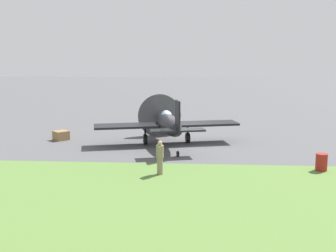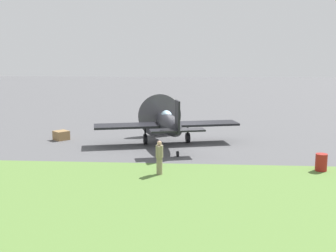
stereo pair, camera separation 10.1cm
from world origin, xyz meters
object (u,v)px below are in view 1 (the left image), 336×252
at_px(airplane_lead, 168,123).
at_px(ground_crew_chief, 160,157).
at_px(supply_crate, 61,135).
at_px(fuel_drum, 321,162).

bearing_deg(airplane_lead, ground_crew_chief, -103.45).
bearing_deg(airplane_lead, supply_crate, 158.09).
bearing_deg(fuel_drum, supply_crate, 156.95).
distance_m(ground_crew_chief, supply_crate, 11.15).
relative_size(ground_crew_chief, fuel_drum, 1.92).
bearing_deg(ground_crew_chief, airplane_lead, 1.91).
height_order(airplane_lead, supply_crate, airplane_lead).
bearing_deg(supply_crate, airplane_lead, -7.64).
xyz_separation_m(fuel_drum, supply_crate, (-15.99, 6.81, -0.13)).
distance_m(ground_crew_chief, fuel_drum, 8.42).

